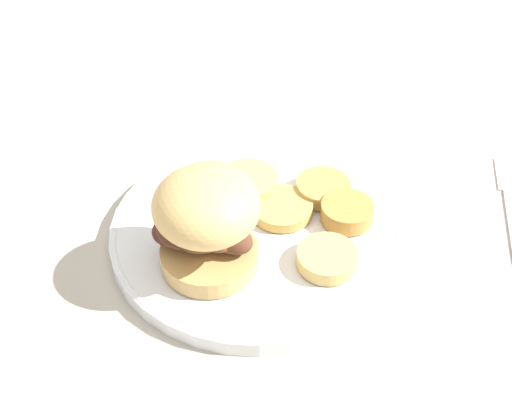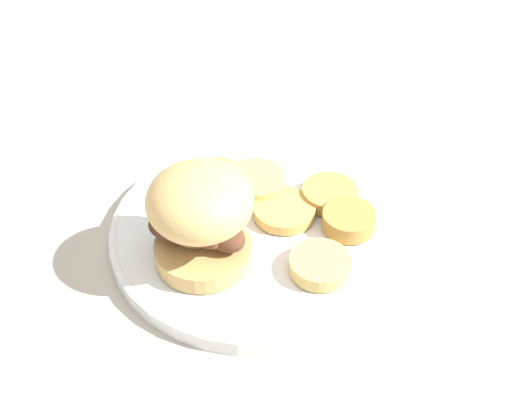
% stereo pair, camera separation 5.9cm
% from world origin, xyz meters
% --- Properties ---
extents(ground_plane, '(4.00, 4.00, 0.00)m').
position_xyz_m(ground_plane, '(0.00, 0.00, 0.00)').
color(ground_plane, '#B2A899').
extents(dinner_plate, '(0.26, 0.26, 0.02)m').
position_xyz_m(dinner_plate, '(0.00, 0.00, 0.01)').
color(dinner_plate, white).
rests_on(dinner_plate, ground_plane).
extents(sandwich, '(0.09, 0.10, 0.09)m').
position_xyz_m(sandwich, '(-0.04, 0.04, 0.06)').
color(sandwich, tan).
rests_on(sandwich, dinner_plate).
extents(potato_round_0, '(0.05, 0.05, 0.01)m').
position_xyz_m(potato_round_0, '(0.04, -0.06, 0.02)').
color(potato_round_0, tan).
rests_on(potato_round_0, dinner_plate).
extents(potato_round_1, '(0.06, 0.06, 0.02)m').
position_xyz_m(potato_round_1, '(0.05, 0.01, 0.02)').
color(potato_round_1, '#DBB766').
rests_on(potato_round_1, dinner_plate).
extents(potato_round_2, '(0.05, 0.05, 0.02)m').
position_xyz_m(potato_round_2, '(0.01, -0.08, 0.02)').
color(potato_round_2, '#BC8942').
rests_on(potato_round_2, dinner_plate).
extents(potato_round_3, '(0.06, 0.06, 0.01)m').
position_xyz_m(potato_round_3, '(0.02, -0.02, 0.02)').
color(potato_round_3, tan).
rests_on(potato_round_3, dinner_plate).
extents(potato_round_4, '(0.05, 0.05, 0.01)m').
position_xyz_m(potato_round_4, '(-0.05, -0.06, 0.02)').
color(potato_round_4, '#DBB766').
rests_on(potato_round_4, dinner_plate).
extents(potato_round_5, '(0.06, 0.06, 0.01)m').
position_xyz_m(potato_round_5, '(0.05, 0.04, 0.02)').
color(potato_round_5, tan).
rests_on(potato_round_5, dinner_plate).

